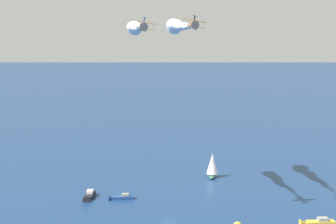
{
  "coord_description": "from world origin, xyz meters",
  "views": [
    {
      "loc": [
        -79.85,
        136.5,
        54.63
      ],
      "look_at": [
        -0.18,
        0.24,
        32.04
      ],
      "focal_mm": 60.51,
      "sensor_mm": 36.0,
      "label": 1
    }
  ],
  "objects_px": {
    "sailboat_offshore": "(212,165)",
    "biplane_lead": "(193,25)",
    "wingwalker_lead": "(195,17)",
    "biplane_wingman": "(143,26)",
    "wingwalker_wingman": "(144,19)",
    "motorboat_outer_ring_b": "(316,223)",
    "motorboat_mid_cluster": "(120,197)",
    "motorboat_far_port": "(89,196)"
  },
  "relations": [
    {
      "from": "biplane_lead",
      "to": "biplane_wingman",
      "type": "distance_m",
      "value": 14.2
    },
    {
      "from": "motorboat_outer_ring_b",
      "to": "wingwalker_lead",
      "type": "height_order",
      "value": "wingwalker_lead"
    },
    {
      "from": "biplane_wingman",
      "to": "biplane_lead",
      "type": "bearing_deg",
      "value": -137.41
    },
    {
      "from": "biplane_wingman",
      "to": "wingwalker_wingman",
      "type": "xyz_separation_m",
      "value": [
        -0.32,
        -0.23,
        2.12
      ]
    },
    {
      "from": "biplane_lead",
      "to": "wingwalker_wingman",
      "type": "height_order",
      "value": "wingwalker_wingman"
    },
    {
      "from": "biplane_lead",
      "to": "wingwalker_lead",
      "type": "relative_size",
      "value": 4.46
    },
    {
      "from": "sailboat_offshore",
      "to": "biplane_lead",
      "type": "distance_m",
      "value": 71.87
    },
    {
      "from": "motorboat_far_port",
      "to": "biplane_lead",
      "type": "distance_m",
      "value": 68.29
    },
    {
      "from": "motorboat_outer_ring_b",
      "to": "wingwalker_wingman",
      "type": "xyz_separation_m",
      "value": [
        42.57,
        23.08,
        57.23
      ]
    },
    {
      "from": "sailboat_offshore",
      "to": "wingwalker_wingman",
      "type": "relative_size",
      "value": 6.79
    },
    {
      "from": "motorboat_outer_ring_b",
      "to": "biplane_lead",
      "type": "distance_m",
      "value": 65.85
    },
    {
      "from": "motorboat_mid_cluster",
      "to": "wingwalker_wingman",
      "type": "xyz_separation_m",
      "value": [
        -19.87,
        15.63,
        57.37
      ]
    },
    {
      "from": "motorboat_far_port",
      "to": "motorboat_outer_ring_b",
      "type": "bearing_deg",
      "value": -170.79
    },
    {
      "from": "motorboat_far_port",
      "to": "sailboat_offshore",
      "type": "relative_size",
      "value": 0.96
    },
    {
      "from": "motorboat_far_port",
      "to": "biplane_wingman",
      "type": "xyz_separation_m",
      "value": [
        -29.09,
        11.64,
        55.12
      ]
    },
    {
      "from": "motorboat_mid_cluster",
      "to": "biplane_lead",
      "type": "bearing_deg",
      "value": 168.2
    },
    {
      "from": "motorboat_mid_cluster",
      "to": "motorboat_outer_ring_b",
      "type": "bearing_deg",
      "value": -173.2
    },
    {
      "from": "biplane_lead",
      "to": "wingwalker_wingman",
      "type": "bearing_deg",
      "value": 42.78
    },
    {
      "from": "biplane_lead",
      "to": "wingwalker_lead",
      "type": "distance_m",
      "value": 2.15
    },
    {
      "from": "sailboat_offshore",
      "to": "biplane_wingman",
      "type": "relative_size",
      "value": 1.52
    },
    {
      "from": "wingwalker_wingman",
      "to": "motorboat_outer_ring_b",
      "type": "bearing_deg",
      "value": -151.53
    },
    {
      "from": "wingwalker_lead",
      "to": "biplane_wingman",
      "type": "xyz_separation_m",
      "value": [
        10.77,
        9.83,
        -2.63
      ]
    },
    {
      "from": "wingwalker_wingman",
      "to": "motorboat_far_port",
      "type": "bearing_deg",
      "value": -21.2
    },
    {
      "from": "sailboat_offshore",
      "to": "biplane_wingman",
      "type": "height_order",
      "value": "biplane_wingman"
    },
    {
      "from": "sailboat_offshore",
      "to": "biplane_lead",
      "type": "relative_size",
      "value": 1.52
    },
    {
      "from": "sailboat_offshore",
      "to": "biplane_lead",
      "type": "xyz_separation_m",
      "value": [
        -16.35,
        47.19,
        51.68
      ]
    },
    {
      "from": "wingwalker_lead",
      "to": "sailboat_offshore",
      "type": "bearing_deg",
      "value": -70.46
    },
    {
      "from": "wingwalker_lead",
      "to": "wingwalker_wingman",
      "type": "height_order",
      "value": "wingwalker_lead"
    },
    {
      "from": "wingwalker_lead",
      "to": "biplane_wingman",
      "type": "relative_size",
      "value": 0.22
    },
    {
      "from": "motorboat_outer_ring_b",
      "to": "biplane_wingman",
      "type": "xyz_separation_m",
      "value": [
        42.89,
        23.32,
        55.12
      ]
    },
    {
      "from": "biplane_wingman",
      "to": "wingwalker_wingman",
      "type": "bearing_deg",
      "value": -144.08
    },
    {
      "from": "motorboat_outer_ring_b",
      "to": "biplane_lead",
      "type": "bearing_deg",
      "value": 22.91
    },
    {
      "from": "motorboat_outer_ring_b",
      "to": "sailboat_offshore",
      "type": "bearing_deg",
      "value": -34.46
    },
    {
      "from": "motorboat_outer_ring_b",
      "to": "biplane_wingman",
      "type": "height_order",
      "value": "biplane_wingman"
    },
    {
      "from": "motorboat_mid_cluster",
      "to": "wingwalker_lead",
      "type": "bearing_deg",
      "value": 168.75
    },
    {
      "from": "wingwalker_lead",
      "to": "wingwalker_wingman",
      "type": "relative_size",
      "value": 1.0
    },
    {
      "from": "motorboat_far_port",
      "to": "biplane_lead",
      "type": "xyz_separation_m",
      "value": [
        -39.53,
        2.04,
        55.64
      ]
    },
    {
      "from": "motorboat_far_port",
      "to": "motorboat_mid_cluster",
      "type": "bearing_deg",
      "value": -156.11
    },
    {
      "from": "sailboat_offshore",
      "to": "motorboat_outer_ring_b",
      "type": "bearing_deg",
      "value": 145.54
    },
    {
      "from": "biplane_lead",
      "to": "wingwalker_lead",
      "type": "height_order",
      "value": "wingwalker_lead"
    },
    {
      "from": "motorboat_mid_cluster",
      "to": "biplane_wingman",
      "type": "relative_size",
      "value": 1.15
    },
    {
      "from": "motorboat_far_port",
      "to": "motorboat_mid_cluster",
      "type": "height_order",
      "value": "motorboat_far_port"
    }
  ]
}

